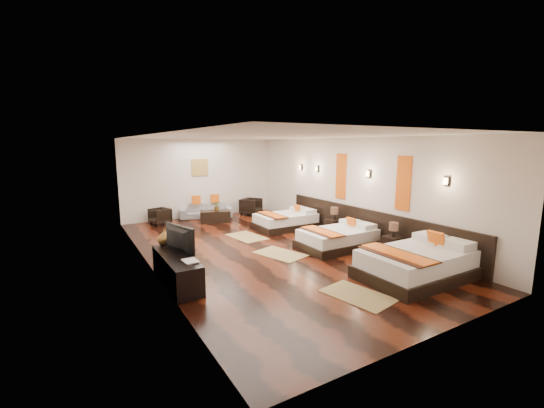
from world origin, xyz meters
TOP-DOWN VIEW (x-y plane):
  - floor at (0.00, 0.00)m, footprint 5.50×9.50m
  - ceiling at (0.00, 0.00)m, footprint 5.50×9.50m
  - back_wall at (0.00, 4.75)m, footprint 5.50×0.01m
  - left_wall at (-2.75, 0.00)m, footprint 0.01×9.50m
  - right_wall at (2.75, 0.00)m, footprint 0.01×9.50m
  - headboard_panel at (2.71, -0.80)m, footprint 0.08×6.60m
  - bed_near at (1.70, -3.21)m, footprint 2.31×1.45m
  - bed_mid at (1.69, -0.85)m, footprint 1.95×1.23m
  - bed_far at (1.69, 1.61)m, footprint 1.90×1.19m
  - nightstand_a at (2.44, -1.93)m, footprint 0.40×0.40m
  - nightstand_b at (2.44, 0.21)m, footprint 0.42×0.42m
  - jute_mat_near at (0.07, -3.24)m, footprint 0.97×1.32m
  - jute_mat_mid at (0.13, -0.55)m, footprint 1.08×1.37m
  - jute_mat_far at (0.15, 1.29)m, footprint 0.90×1.29m
  - tv_console at (-2.50, -1.09)m, footprint 0.50×1.80m
  - tv at (-2.45, -0.92)m, footprint 0.39×0.91m
  - book at (-2.50, -1.60)m, footprint 0.25×0.33m
  - figurine at (-2.50, -0.26)m, footprint 0.35×0.35m
  - sofa at (0.08, 4.45)m, footprint 1.95×1.24m
  - armchair_left at (-1.60, 4.24)m, footprint 0.74×0.73m
  - armchair_right at (1.73, 4.12)m, footprint 0.94×0.94m
  - coffee_table at (0.08, 3.56)m, footprint 1.11×0.79m
  - table_plant at (0.15, 3.56)m, footprint 0.34×0.32m
  - orange_panel_a at (2.73, -1.90)m, footprint 0.04×0.40m
  - orange_panel_b at (2.73, 0.30)m, footprint 0.04×0.40m
  - sconce_near at (2.70, -3.00)m, footprint 0.07×0.12m
  - sconce_mid at (2.70, -0.80)m, footprint 0.07×0.12m
  - sconce_far at (2.70, 1.40)m, footprint 0.07×0.12m
  - sconce_lounge at (2.70, 2.30)m, footprint 0.07×0.12m
  - gold_artwork at (0.00, 4.73)m, footprint 0.60×0.04m

SIDE VIEW (x-z plane):
  - floor at x=0.00m, z-range -0.01..0.01m
  - jute_mat_near at x=0.07m, z-range 0.00..0.01m
  - jute_mat_mid at x=0.13m, z-range 0.00..0.01m
  - jute_mat_far at x=0.15m, z-range 0.00..0.01m
  - coffee_table at x=0.08m, z-range 0.00..0.40m
  - bed_far at x=1.69m, z-range -0.11..0.61m
  - bed_mid at x=1.69m, z-range -0.12..0.63m
  - sofa at x=0.08m, z-range 0.00..0.53m
  - armchair_left at x=-1.60m, z-range 0.00..0.53m
  - tv_console at x=-2.50m, z-range 0.00..0.55m
  - nightstand_a at x=2.44m, z-range -0.12..0.67m
  - nightstand_b at x=2.44m, z-range -0.12..0.70m
  - bed_near at x=1.70m, z-range -0.14..0.74m
  - armchair_right at x=1.73m, z-range 0.00..0.62m
  - headboard_panel at x=2.71m, z-range 0.00..0.90m
  - table_plant at x=0.15m, z-range 0.40..0.70m
  - book at x=-2.50m, z-range 0.55..0.58m
  - figurine at x=-2.50m, z-range 0.55..0.88m
  - tv at x=-2.45m, z-range 0.55..1.08m
  - back_wall at x=0.00m, z-range 0.00..2.80m
  - left_wall at x=-2.75m, z-range 0.00..2.80m
  - right_wall at x=2.75m, z-range 0.00..2.80m
  - orange_panel_a at x=2.73m, z-range 1.05..2.35m
  - orange_panel_b at x=2.73m, z-range 1.05..2.35m
  - gold_artwork at x=0.00m, z-range 1.50..2.10m
  - sconce_near at x=2.70m, z-range 1.76..1.94m
  - sconce_mid at x=2.70m, z-range 1.76..1.94m
  - sconce_far at x=2.70m, z-range 1.76..1.94m
  - sconce_lounge at x=2.70m, z-range 1.76..1.94m
  - ceiling at x=0.00m, z-range 2.79..2.80m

